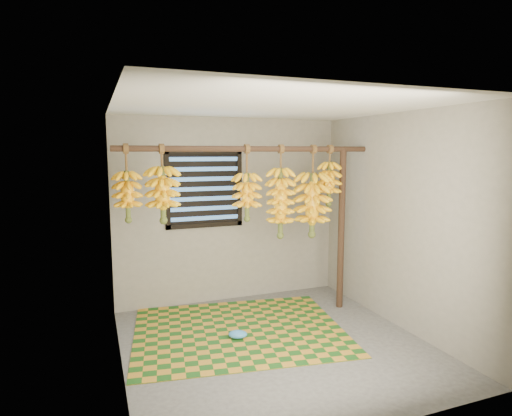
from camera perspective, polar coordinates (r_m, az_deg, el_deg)
name	(u,v)px	position (r m, az deg, el deg)	size (l,w,h in m)	color
floor	(275,345)	(4.62, 2.56, -17.77)	(3.00, 3.00, 0.01)	#4C4C4C
ceiling	(277,106)	(4.20, 2.76, 13.47)	(3.00, 3.00, 0.01)	silver
wall_back	(230,210)	(5.64, -3.47, -0.33)	(3.00, 0.01, 2.40)	gray
wall_left	(117,241)	(3.91, -18.06, -4.20)	(0.01, 3.00, 2.40)	gray
wall_right	(399,221)	(5.04, 18.55, -1.65)	(0.01, 3.00, 2.40)	gray
window	(204,189)	(5.49, -6.90, 2.56)	(1.00, 0.04, 1.00)	black
hanging_pole	(251,149)	(4.83, -0.64, 7.89)	(0.06, 0.06, 3.00)	#3D271A
support_post	(341,230)	(5.45, 11.30, -2.86)	(0.08, 0.08, 2.00)	#3D271A
woven_mat	(239,330)	(4.92, -2.26, -15.99)	(2.26, 1.81, 0.01)	#1B4F17
plastic_bag	(238,334)	(4.72, -2.44, -16.48)	(0.20, 0.15, 0.08)	#3B8FDE
banana_bunch_a	(128,196)	(4.56, -16.75, 1.51)	(0.28, 0.28, 0.80)	brown
banana_bunch_b	(163,195)	(4.60, -12.32, 1.76)	(0.34, 0.34, 0.83)	brown
banana_bunch_c	(247,197)	(4.84, -1.22, 1.53)	(0.32, 0.32, 0.86)	brown
banana_bunch_d	(280,203)	(5.00, 3.28, 0.69)	(0.32, 0.32, 1.09)	brown
banana_bunch_e	(312,205)	(5.19, 7.51, 0.42)	(0.42, 0.42, 1.10)	brown
banana_bunch_f	(329,184)	(5.28, 9.72, 3.23)	(0.28, 0.28, 0.73)	brown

